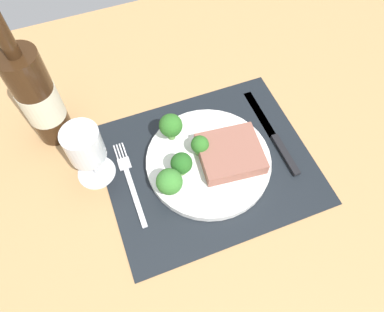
# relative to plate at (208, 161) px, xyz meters

# --- Properties ---
(ground_plane) EXTENTS (1.40, 1.10, 0.03)m
(ground_plane) POSITION_rel_plate_xyz_m (0.00, 0.00, -0.03)
(ground_plane) COLOR tan
(placemat) EXTENTS (0.41, 0.35, 0.00)m
(placemat) POSITION_rel_plate_xyz_m (0.00, 0.00, -0.01)
(placemat) COLOR black
(placemat) RESTS_ON ground_plane
(plate) EXTENTS (0.25, 0.25, 0.02)m
(plate) POSITION_rel_plate_xyz_m (0.00, 0.00, 0.00)
(plate) COLOR white
(plate) RESTS_ON placemat
(steak) EXTENTS (0.13, 0.12, 0.03)m
(steak) POSITION_rel_plate_xyz_m (0.04, -0.01, 0.02)
(steak) COLOR #8C5647
(steak) RESTS_ON plate
(broccoli_near_steak) EXTENTS (0.04, 0.04, 0.05)m
(broccoli_near_steak) POSITION_rel_plate_xyz_m (-0.01, 0.02, 0.03)
(broccoli_near_steak) COLOR #6B994C
(broccoli_near_steak) RESTS_ON plate
(broccoli_center) EXTENTS (0.04, 0.04, 0.05)m
(broccoli_center) POSITION_rel_plate_xyz_m (-0.06, -0.01, 0.04)
(broccoli_center) COLOR #5B8942
(broccoli_center) RESTS_ON plate
(broccoli_front_edge) EXTENTS (0.05, 0.05, 0.06)m
(broccoli_front_edge) POSITION_rel_plate_xyz_m (-0.05, 0.08, 0.05)
(broccoli_front_edge) COLOR #5B8942
(broccoli_front_edge) RESTS_ON plate
(broccoli_back_left) EXTENTS (0.05, 0.05, 0.06)m
(broccoli_back_left) POSITION_rel_plate_xyz_m (-0.09, -0.04, 0.04)
(broccoli_back_left) COLOR #6B994C
(broccoli_back_left) RESTS_ON plate
(fork) EXTENTS (0.02, 0.19, 0.01)m
(fork) POSITION_rel_plate_xyz_m (-0.16, 0.01, -0.01)
(fork) COLOR silver
(fork) RESTS_ON placemat
(knife) EXTENTS (0.02, 0.23, 0.01)m
(knife) POSITION_rel_plate_xyz_m (0.15, 0.01, -0.00)
(knife) COLOR black
(knife) RESTS_ON placemat
(wine_bottle) EXTENTS (0.07, 0.07, 0.32)m
(wine_bottle) POSITION_rel_plate_xyz_m (-0.27, 0.19, 0.10)
(wine_bottle) COLOR #331E0F
(wine_bottle) RESTS_ON ground_plane
(wine_glass) EXTENTS (0.08, 0.08, 0.14)m
(wine_glass) POSITION_rel_plate_xyz_m (-0.22, 0.06, 0.08)
(wine_glass) COLOR silver
(wine_glass) RESTS_ON ground_plane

